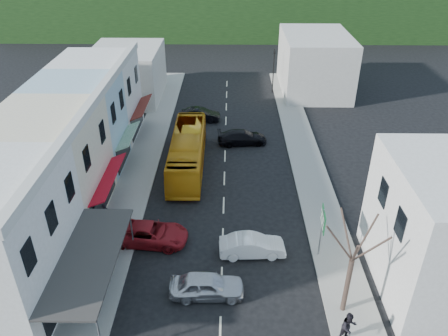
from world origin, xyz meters
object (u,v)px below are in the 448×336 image
car_silver (207,286)px  pedestrian_left (106,213)px  direction_sign (321,233)px  bus (188,152)px  street_tree (352,260)px  car_red (150,234)px  pedestrian_right (348,328)px  traffic_signal (273,71)px  car_white (252,246)px

car_silver → pedestrian_left: (-7.66, 6.75, 0.30)m
car_silver → direction_sign: direction_sign is taller
bus → pedestrian_left: bearing=-122.7°
direction_sign → street_tree: (0.59, -4.66, 1.94)m
car_red → direction_sign: size_ratio=1.21×
pedestrian_left → direction_sign: (14.90, -3.20, 0.89)m
car_silver → pedestrian_right: (7.56, -3.16, 0.30)m
bus → traffic_signal: (9.07, 19.09, 1.20)m
car_silver → traffic_signal: 34.90m
car_red → direction_sign: direction_sign is taller
car_white → pedestrian_left: bearing=69.9°
pedestrian_right → pedestrian_left: bearing=125.2°
bus → direction_sign: size_ratio=3.06×
pedestrian_left → direction_sign: bearing=-95.8°
pedestrian_left → pedestrian_right: same height
traffic_signal → car_red: bearing=52.4°
car_red → pedestrian_right: 14.18m
street_tree → traffic_signal: bearing=91.9°
bus → car_red: size_ratio=2.52×
bus → car_red: (-1.73, -10.30, -0.85)m
car_white → direction_sign: 4.58m
car_red → pedestrian_right: (11.73, -7.96, 0.30)m
car_white → pedestrian_left: (-10.48, 3.12, 0.30)m
car_silver → direction_sign: bearing=-65.3°
direction_sign → street_tree: 5.08m
car_silver → direction_sign: (7.24, 3.55, 1.19)m
street_tree → pedestrian_right: bearing=-97.2°
bus → car_silver: bearing=-81.5°
car_silver → traffic_signal: size_ratio=0.80×
bus → direction_sign: bearing=-50.7°
car_red → pedestrian_left: (-3.50, 1.95, 0.30)m
bus → pedestrian_right: size_ratio=6.82×
car_red → street_tree: bearing=-110.6°
traffic_signal → pedestrian_right: bearing=74.0°
bus → car_red: bus is taller
car_white → car_red: bearing=77.0°
pedestrian_right → traffic_signal: 37.41m
car_white → car_red: (-6.98, 1.16, 0.00)m
car_silver → pedestrian_left: pedestrian_left is taller
car_red → direction_sign: (11.40, -1.25, 1.19)m
car_white → traffic_signal: bearing=-10.7°
car_red → pedestrian_left: size_ratio=2.71×
pedestrian_left → car_silver: bearing=-125.0°
car_silver → traffic_signal: traffic_signal is taller
car_silver → pedestrian_left: size_ratio=2.59×
pedestrian_left → street_tree: street_tree is taller
pedestrian_left → pedestrian_right: bearing=-116.7°
pedestrian_left → street_tree: size_ratio=0.22×
traffic_signal → car_white: bearing=65.5°
car_white → direction_sign: size_ratio=1.16×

